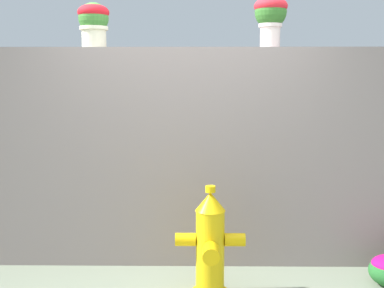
# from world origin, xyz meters

# --- Properties ---
(stone_wall) EXTENTS (5.47, 0.39, 1.99)m
(stone_wall) POSITION_xyz_m (0.00, 1.11, 1.00)
(stone_wall) COLOR gray
(stone_wall) RESTS_ON ground
(potted_plant_1) EXTENTS (0.28, 0.28, 0.40)m
(potted_plant_1) POSITION_xyz_m (-0.82, 1.09, 2.23)
(potted_plant_1) COLOR beige
(potted_plant_1) RESTS_ON stone_wall
(potted_plant_2) EXTENTS (0.30, 0.30, 0.46)m
(potted_plant_2) POSITION_xyz_m (0.77, 1.11, 2.29)
(potted_plant_2) COLOR silver
(potted_plant_2) RESTS_ON stone_wall
(fire_hydrant) EXTENTS (0.55, 0.44, 0.89)m
(fire_hydrant) POSITION_xyz_m (0.21, 0.31, 0.41)
(fire_hydrant) COLOR yellow
(fire_hydrant) RESTS_ON ground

